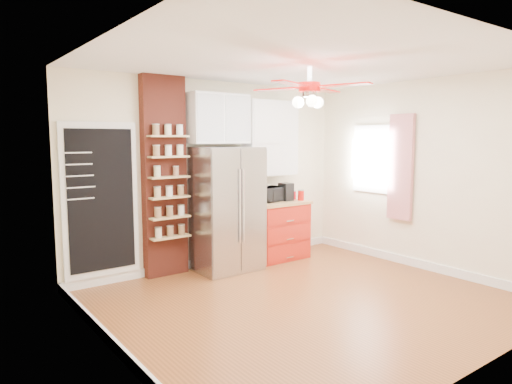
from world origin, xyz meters
TOP-DOWN VIEW (x-y plane):
  - floor at (0.00, 0.00)m, footprint 4.50×4.50m
  - ceiling at (0.00, 0.00)m, footprint 4.50×4.50m
  - wall_back at (0.00, 2.00)m, footprint 4.50×0.02m
  - wall_front at (0.00, -2.00)m, footprint 4.50×0.02m
  - wall_left at (-2.25, 0.00)m, footprint 0.02×4.00m
  - wall_right at (2.25, 0.00)m, footprint 0.02×4.00m
  - chalkboard at (-1.70, 1.96)m, footprint 0.95×0.05m
  - brick_pillar at (-0.85, 1.92)m, footprint 0.60×0.16m
  - fridge at (-0.05, 1.63)m, footprint 0.90×0.70m
  - upper_glass_cabinet at (-0.05, 1.82)m, footprint 0.90×0.35m
  - red_cabinet at (0.92, 1.68)m, footprint 0.94×0.64m
  - upper_shelf_unit at (0.92, 1.85)m, footprint 0.90×0.30m
  - window at (2.23, 0.90)m, footprint 0.04×0.75m
  - curtain at (2.18, 0.35)m, footprint 0.06×0.40m
  - ceiling_fan at (0.00, 0.00)m, footprint 1.40×1.40m
  - toaster_oven at (0.82, 1.71)m, footprint 0.47×0.36m
  - coffee_maker at (1.09, 1.66)m, footprint 0.17×0.20m
  - canister_left at (1.29, 1.53)m, footprint 0.12×0.12m
  - canister_right at (1.29, 1.72)m, footprint 0.12×0.12m
  - pantry_jar_oats at (-1.02, 1.77)m, footprint 0.11×0.11m
  - pantry_jar_beans at (-0.74, 1.78)m, footprint 0.09×0.09m

SIDE VIEW (x-z plane):
  - floor at x=0.00m, z-range 0.00..0.00m
  - red_cabinet at x=0.92m, z-range 0.00..0.90m
  - fridge at x=-0.05m, z-range 0.00..1.75m
  - canister_right at x=1.29m, z-range 0.90..1.03m
  - canister_left at x=1.29m, z-range 0.90..1.06m
  - toaster_oven at x=0.82m, z-range 0.90..1.13m
  - coffee_maker at x=1.09m, z-range 0.90..1.18m
  - chalkboard at x=-1.70m, z-range 0.12..2.08m
  - wall_back at x=0.00m, z-range 0.00..2.70m
  - wall_front at x=0.00m, z-range 0.00..2.70m
  - wall_left at x=-2.25m, z-range 0.00..2.70m
  - wall_right at x=2.25m, z-range 0.00..2.70m
  - brick_pillar at x=-0.85m, z-range 0.00..2.70m
  - pantry_jar_beans at x=-0.74m, z-range 1.37..1.49m
  - pantry_jar_oats at x=-1.02m, z-range 1.37..1.50m
  - curtain at x=2.18m, z-range 0.67..2.23m
  - window at x=2.23m, z-range 1.02..2.08m
  - upper_shelf_unit at x=0.92m, z-range 1.30..2.45m
  - upper_glass_cabinet at x=-0.05m, z-range 1.80..2.50m
  - ceiling_fan at x=0.00m, z-range 2.20..2.65m
  - ceiling at x=0.00m, z-range 2.70..2.70m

